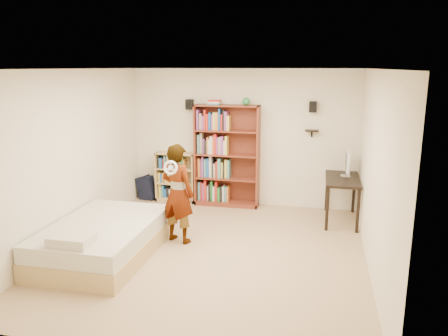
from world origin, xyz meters
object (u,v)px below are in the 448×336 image
(computer_desk, at_px, (341,200))
(daybed, at_px, (103,235))
(tall_bookshelf, at_px, (227,156))
(person, at_px, (178,194))
(low_bookshelf, at_px, (176,177))

(computer_desk, relative_size, daybed, 0.55)
(daybed, bearing_deg, tall_bookshelf, 65.53)
(daybed, height_order, person, person)
(low_bookshelf, relative_size, daybed, 0.48)
(tall_bookshelf, distance_m, low_bookshelf, 1.19)
(low_bookshelf, xyz_separation_m, person, (0.73, -2.04, 0.28))
(computer_desk, distance_m, person, 3.01)
(tall_bookshelf, relative_size, low_bookshelf, 1.97)
(tall_bookshelf, height_order, daybed, tall_bookshelf)
(tall_bookshelf, xyz_separation_m, daybed, (-1.26, -2.77, -0.69))
(tall_bookshelf, distance_m, daybed, 3.12)
(low_bookshelf, distance_m, computer_desk, 3.33)
(low_bookshelf, height_order, person, person)
(daybed, bearing_deg, person, 40.18)
(tall_bookshelf, bearing_deg, computer_desk, -12.02)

